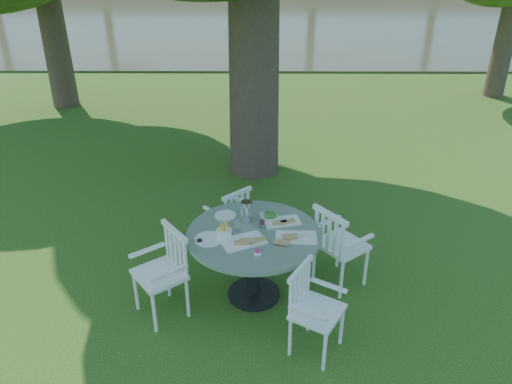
% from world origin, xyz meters
% --- Properties ---
extents(ground, '(140.00, 140.00, 0.00)m').
position_xyz_m(ground, '(0.00, 0.00, 0.00)').
color(ground, '#1C400D').
rests_on(ground, ground).
extents(table, '(1.37, 1.37, 0.80)m').
position_xyz_m(table, '(-0.02, -0.59, 0.64)').
color(table, black).
rests_on(table, ground).
extents(chair_ne, '(0.65, 0.66, 0.96)m').
position_xyz_m(chair_ne, '(0.85, -0.40, 0.56)').
color(chair_ne, white).
rests_on(chair_ne, ground).
extents(chair_nw, '(0.59, 0.59, 0.85)m').
position_xyz_m(chair_nw, '(-0.29, 0.27, 0.50)').
color(chair_nw, white).
rests_on(chair_nw, ground).
extents(chair_sw, '(0.64, 0.64, 0.93)m').
position_xyz_m(chair_sw, '(-0.88, -0.81, 0.55)').
color(chair_sw, white).
rests_on(chair_sw, ground).
extents(chair_se, '(0.58, 0.59, 0.87)m').
position_xyz_m(chair_se, '(0.49, -1.32, 0.51)').
color(chair_se, white).
rests_on(chair_se, ground).
extents(tableware, '(1.21, 0.87, 0.24)m').
position_xyz_m(tableware, '(-0.03, -0.52, 0.84)').
color(tableware, white).
rests_on(tableware, table).
extents(river, '(100.00, 28.00, 0.12)m').
position_xyz_m(river, '(0.00, 23.00, 0.00)').
color(river, '#373B23').
rests_on(river, ground).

